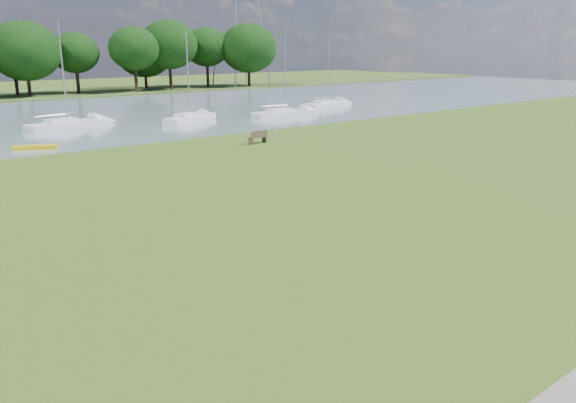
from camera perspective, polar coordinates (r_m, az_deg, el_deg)
ground at (r=21.30m, az=-6.41°, el=-3.99°), size 220.00×220.00×0.00m
riverbank_bench at (r=42.32m, az=-3.05°, el=6.56°), size 1.60×0.61×0.96m
kayak at (r=43.40m, az=-24.31°, el=5.04°), size 2.94×1.84×0.29m
sailboat_0 at (r=55.11m, az=-9.98°, el=8.53°), size 6.44×4.24×8.32m
sailboat_1 at (r=53.74m, az=-21.51°, el=7.51°), size 7.50×3.40×9.19m
sailboat_2 at (r=58.72m, az=-0.38°, el=9.15°), size 7.15×2.60×9.69m
sailboat_3 at (r=67.98m, az=4.02°, el=9.98°), size 7.14×3.05×8.40m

